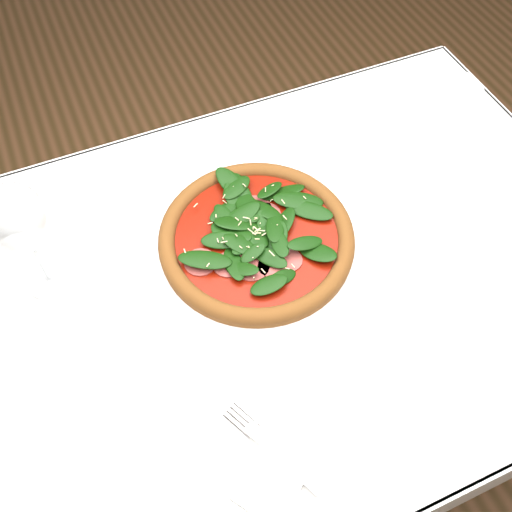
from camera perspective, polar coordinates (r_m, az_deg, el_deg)
name	(u,v)px	position (r m, az deg, el deg)	size (l,w,h in m)	color
ground	(265,423)	(1.62, 0.96, -16.36)	(6.00, 6.00, 0.00)	brown
dining_table	(271,307)	(1.02, 1.47, -5.12)	(1.21, 0.81, 0.75)	white
plate	(257,244)	(0.96, 0.05, 1.25)	(0.38, 0.38, 0.02)	white
pizza	(257,236)	(0.94, 0.05, 2.01)	(0.42, 0.42, 0.04)	brown
wine_glass	(18,221)	(0.87, -22.68, 3.23)	(0.09, 0.09, 0.22)	silver
napkin	(284,461)	(0.81, 2.80, -19.76)	(0.16, 0.07, 0.01)	white
fork	(267,443)	(0.80, 1.08, -18.23)	(0.09, 0.16, 0.00)	silver
saucer_far	(448,91)	(1.29, 18.68, 15.41)	(0.15, 0.15, 0.01)	white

